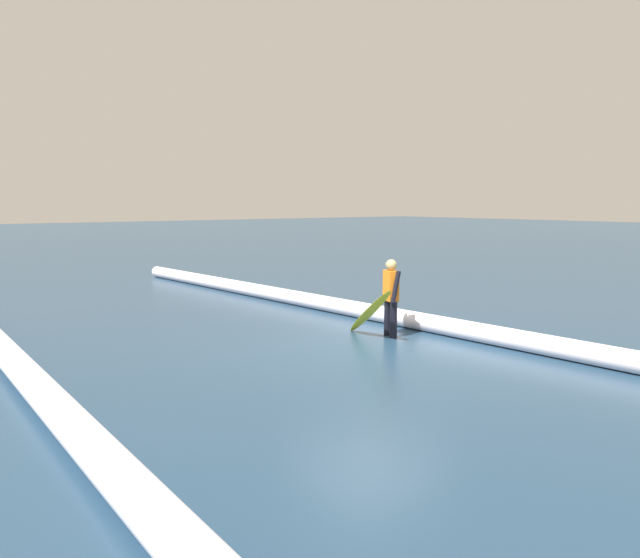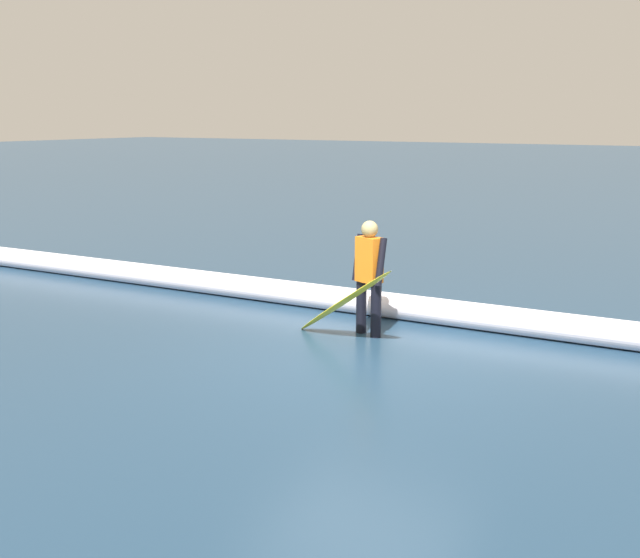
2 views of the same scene
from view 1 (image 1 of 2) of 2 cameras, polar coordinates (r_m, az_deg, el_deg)
ground_plane at (r=11.69m, az=4.38°, el=-6.07°), size 146.64×146.64×0.00m
surfer at (r=12.43m, az=6.37°, el=-1.31°), size 0.50×0.37×1.52m
surfboard at (r=12.30m, az=4.47°, el=-2.96°), size 1.59×0.64×1.06m
wave_crest_foreground at (r=13.27m, az=8.91°, el=-3.76°), size 24.28×1.41×0.36m
wave_crest_midground at (r=9.23m, az=-23.97°, el=-8.89°), size 17.27×1.05×0.41m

